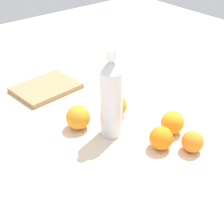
% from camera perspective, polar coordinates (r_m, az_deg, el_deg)
% --- Properties ---
extents(ground_plane, '(2.40, 2.40, 0.00)m').
position_cam_1_polar(ground_plane, '(1.07, 0.53, -3.21)').
color(ground_plane, beige).
extents(water_bottle, '(0.07, 0.07, 0.28)m').
position_cam_1_polar(water_bottle, '(0.99, 0.00, 2.34)').
color(water_bottle, silver).
rests_on(water_bottle, ground_plane).
extents(orange_0, '(0.07, 0.07, 0.07)m').
position_cam_1_polar(orange_0, '(1.06, 10.06, -1.75)').
color(orange_0, orange).
rests_on(orange_0, ground_plane).
extents(orange_1, '(0.08, 0.08, 0.08)m').
position_cam_1_polar(orange_1, '(1.12, 0.52, 1.07)').
color(orange_1, orange).
rests_on(orange_1, ground_plane).
extents(orange_2, '(0.06, 0.06, 0.06)m').
position_cam_1_polar(orange_2, '(1.00, 13.30, -4.82)').
color(orange_2, orange).
rests_on(orange_2, ground_plane).
extents(orange_3, '(0.07, 0.07, 0.07)m').
position_cam_1_polar(orange_3, '(1.00, 8.20, -4.34)').
color(orange_3, orange).
rests_on(orange_3, ground_plane).
extents(orange_4, '(0.08, 0.08, 0.08)m').
position_cam_1_polar(orange_4, '(1.07, -5.68, -0.90)').
color(orange_4, orange).
rests_on(orange_4, ground_plane).
extents(cutting_board, '(0.24, 0.20, 0.02)m').
position_cam_1_polar(cutting_board, '(1.32, -10.97, 3.99)').
color(cutting_board, '#99724C').
rests_on(cutting_board, ground_plane).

